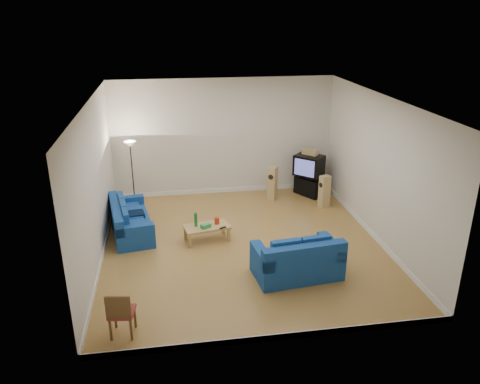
{
  "coord_description": "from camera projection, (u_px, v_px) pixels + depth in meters",
  "views": [
    {
      "loc": [
        -1.51,
        -9.07,
        4.86
      ],
      "look_at": [
        0.0,
        0.4,
        1.1
      ],
      "focal_mm": 35.0,
      "sensor_mm": 36.0,
      "label": 1
    }
  ],
  "objects": [
    {
      "name": "coffee_table",
      "position": [
        207.0,
        228.0,
        10.42
      ],
      "size": [
        1.07,
        0.67,
        0.36
      ],
      "rotation": [
        0.0,
        0.0,
        0.19
      ],
      "color": "tan",
      "rests_on": "ground"
    },
    {
      "name": "tv_stand",
      "position": [
        310.0,
        186.0,
        13.05
      ],
      "size": [
        0.8,
        0.92,
        0.49
      ],
      "primitive_type": "cube",
      "rotation": [
        0.0,
        0.0,
        -1.03
      ],
      "color": "black",
      "rests_on": "ground"
    },
    {
      "name": "tissue_box",
      "position": [
        206.0,
        226.0,
        10.29
      ],
      "size": [
        0.25,
        0.21,
        0.09
      ],
      "primitive_type": "cube",
      "rotation": [
        0.0,
        0.0,
        0.5
      ],
      "color": "green",
      "rests_on": "coffee_table"
    },
    {
      "name": "room",
      "position": [
        243.0,
        179.0,
        9.77
      ],
      "size": [
        6.01,
        6.51,
        3.21
      ],
      "color": "brown",
      "rests_on": "ground"
    },
    {
      "name": "floor_lamp",
      "position": [
        131.0,
        153.0,
        11.75
      ],
      "size": [
        0.31,
        0.31,
        1.79
      ],
      "color": "black",
      "rests_on": "ground"
    },
    {
      "name": "remote",
      "position": [
        223.0,
        228.0,
        10.29
      ],
      "size": [
        0.16,
        0.11,
        0.02
      ],
      "primitive_type": "cube",
      "rotation": [
        0.0,
        0.0,
        0.48
      ],
      "color": "black",
      "rests_on": "coffee_table"
    },
    {
      "name": "bottle",
      "position": [
        196.0,
        220.0,
        10.33
      ],
      "size": [
        0.1,
        0.1,
        0.32
      ],
      "primitive_type": "cylinder",
      "rotation": [
        0.0,
        0.0,
        0.59
      ],
      "color": "#197233",
      "rests_on": "coffee_table"
    },
    {
      "name": "television",
      "position": [
        309.0,
        165.0,
        12.81
      ],
      "size": [
        0.9,
        0.89,
        0.57
      ],
      "rotation": [
        0.0,
        0.0,
        -0.76
      ],
      "color": "black",
      "rests_on": "av_receiver"
    },
    {
      "name": "sofa_loveseat",
      "position": [
        298.0,
        262.0,
        9.01
      ],
      "size": [
        1.73,
        1.1,
        0.82
      ],
      "rotation": [
        0.0,
        0.0,
        0.11
      ],
      "color": "navy",
      "rests_on": "ground"
    },
    {
      "name": "speaker_right",
      "position": [
        324.0,
        191.0,
        12.18
      ],
      "size": [
        0.3,
        0.27,
        0.85
      ],
      "rotation": [
        0.0,
        0.0,
        -1.22
      ],
      "color": "tan",
      "rests_on": "ground"
    },
    {
      "name": "av_receiver",
      "position": [
        310.0,
        176.0,
        12.95
      ],
      "size": [
        0.48,
        0.5,
        0.09
      ],
      "primitive_type": "cube",
      "rotation": [
        0.0,
        0.0,
        -1.04
      ],
      "color": "black",
      "rests_on": "tv_stand"
    },
    {
      "name": "red_canister",
      "position": [
        217.0,
        221.0,
        10.47
      ],
      "size": [
        0.14,
        0.14,
        0.15
      ],
      "primitive_type": "cylinder",
      "rotation": [
        0.0,
        0.0,
        0.32
      ],
      "color": "red",
      "rests_on": "coffee_table"
    },
    {
      "name": "dining_chair",
      "position": [
        121.0,
        312.0,
        7.29
      ],
      "size": [
        0.44,
        0.44,
        0.82
      ],
      "rotation": [
        0.0,
        0.0,
        -0.14
      ],
      "color": "brown",
      "rests_on": "ground"
    },
    {
      "name": "sofa_three_seat",
      "position": [
        129.0,
        222.0,
        10.78
      ],
      "size": [
        1.13,
        2.01,
        0.74
      ],
      "rotation": [
        0.0,
        0.0,
        -1.4
      ],
      "color": "navy",
      "rests_on": "ground"
    },
    {
      "name": "centre_speaker",
      "position": [
        310.0,
        152.0,
        12.75
      ],
      "size": [
        0.42,
        0.43,
        0.15
      ],
      "primitive_type": "cube",
      "rotation": [
        0.0,
        0.0,
        -0.81
      ],
      "color": "tan",
      "rests_on": "television"
    },
    {
      "name": "speaker_left",
      "position": [
        272.0,
        183.0,
        12.65
      ],
      "size": [
        0.33,
        0.35,
        0.93
      ],
      "rotation": [
        0.0,
        0.0,
        -0.56
      ],
      "color": "tan",
      "rests_on": "ground"
    }
  ]
}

